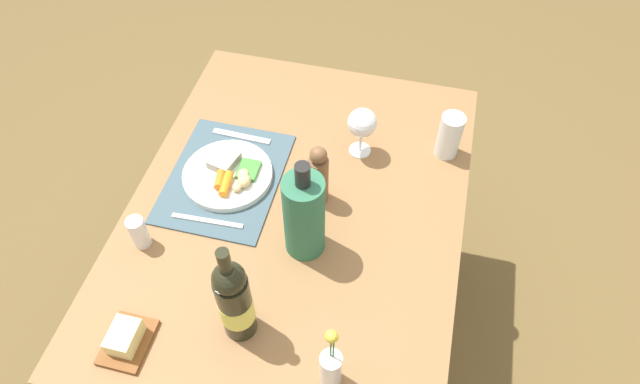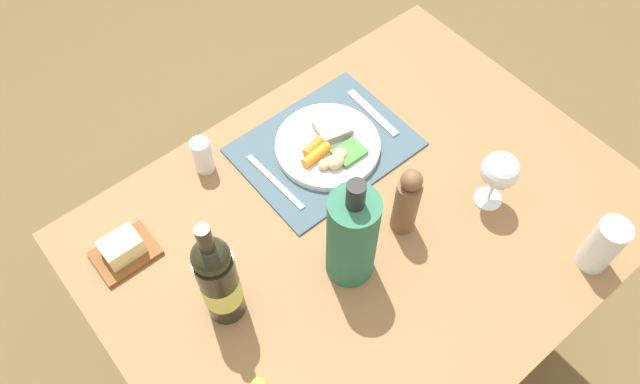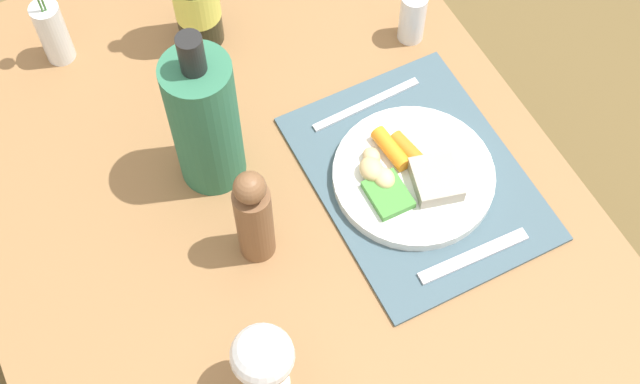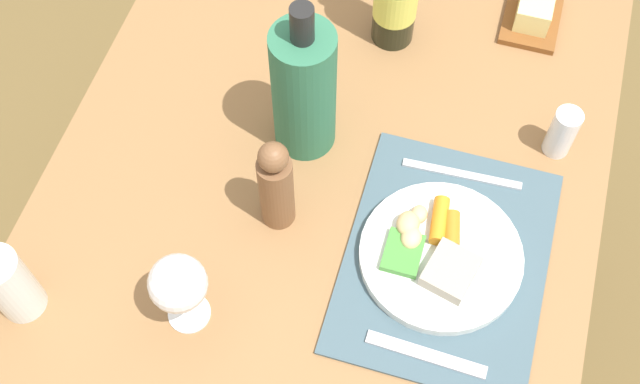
{
  "view_description": "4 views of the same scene",
  "coord_description": "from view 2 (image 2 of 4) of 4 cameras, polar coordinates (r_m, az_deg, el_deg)",
  "views": [
    {
      "loc": [
        0.84,
        0.27,
        1.97
      ],
      "look_at": [
        -0.06,
        0.05,
        0.78
      ],
      "focal_mm": 31.35,
      "sensor_mm": 36.0,
      "label": 1
    },
    {
      "loc": [
        0.51,
        0.45,
        1.92
      ],
      "look_at": [
        0.08,
        -0.07,
        0.88
      ],
      "focal_mm": 34.12,
      "sensor_mm": 36.0,
      "label": 2
    },
    {
      "loc": [
        -0.61,
        0.23,
        1.92
      ],
      "look_at": [
        -0.03,
        -0.06,
        0.8
      ],
      "focal_mm": 48.72,
      "sensor_mm": 36.0,
      "label": 3
    },
    {
      "loc": [
        -0.61,
        -0.18,
        1.9
      ],
      "look_at": [
        -0.03,
        -0.01,
        0.83
      ],
      "focal_mm": 45.47,
      "sensor_mm": 36.0,
      "label": 4
    }
  ],
  "objects": [
    {
      "name": "water_tumbler",
      "position": [
        1.37,
        24.87,
        -4.72
      ],
      "size": [
        0.07,
        0.07,
        0.14
      ],
      "color": "silver",
      "rests_on": "dining_table"
    },
    {
      "name": "wine_bottle",
      "position": [
        1.15,
        -9.49,
        -8.18
      ],
      "size": [
        0.08,
        0.08,
        0.32
      ],
      "color": "black",
      "rests_on": "dining_table"
    },
    {
      "name": "salt_shaker",
      "position": [
        1.41,
        -10.96,
        3.37
      ],
      "size": [
        0.04,
        0.04,
        0.1
      ],
      "primitive_type": "cylinder",
      "color": "white",
      "rests_on": "dining_table"
    },
    {
      "name": "dinner_plate",
      "position": [
        1.43,
        0.81,
        4.37
      ],
      "size": [
        0.25,
        0.25,
        0.05
      ],
      "color": "white",
      "rests_on": "placemat"
    },
    {
      "name": "butter_dish",
      "position": [
        1.35,
        -17.97,
        -5.16
      ],
      "size": [
        0.13,
        0.1,
        0.06
      ],
      "color": "brown",
      "rests_on": "dining_table"
    },
    {
      "name": "placemat",
      "position": [
        1.45,
        0.44,
        4.25
      ],
      "size": [
        0.4,
        0.3,
        0.01
      ],
      "primitive_type": "cube",
      "color": "#3F5762",
      "rests_on": "dining_table"
    },
    {
      "name": "cooler_bottle",
      "position": [
        1.18,
        3.02,
        -4.2
      ],
      "size": [
        0.1,
        0.1,
        0.31
      ],
      "color": "#2C6A4B",
      "rests_on": "dining_table"
    },
    {
      "name": "fork",
      "position": [
        1.52,
        4.95,
        7.43
      ],
      "size": [
        0.02,
        0.18,
        0.0
      ],
      "primitive_type": "cube",
      "rotation": [
        0.0,
        0.0,
        -0.03
      ],
      "color": "silver",
      "rests_on": "placemat"
    },
    {
      "name": "knife",
      "position": [
        1.39,
        -4.26,
        0.99
      ],
      "size": [
        0.02,
        0.19,
        0.0
      ],
      "primitive_type": "cube",
      "rotation": [
        0.0,
        0.0,
        0.04
      ],
      "color": "silver",
      "rests_on": "placemat"
    },
    {
      "name": "ground_plane",
      "position": [
        2.04,
        3.07,
        -13.63
      ],
      "size": [
        8.0,
        8.0,
        0.0
      ],
      "primitive_type": "plane",
      "color": "brown"
    },
    {
      "name": "dining_table",
      "position": [
        1.44,
        4.25,
        -4.91
      ],
      "size": [
        1.17,
        0.89,
        0.76
      ],
      "color": "olive",
      "rests_on": "ground_plane"
    },
    {
      "name": "pepper_mill",
      "position": [
        1.27,
        8.14,
        -0.93
      ],
      "size": [
        0.05,
        0.05,
        0.2
      ],
      "color": "brown",
      "rests_on": "dining_table"
    },
    {
      "name": "wine_glass",
      "position": [
        1.33,
        16.51,
        1.86
      ],
      "size": [
        0.08,
        0.08,
        0.16
      ],
      "color": "white",
      "rests_on": "dining_table"
    }
  ]
}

